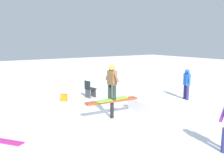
{
  "coord_description": "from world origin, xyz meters",
  "views": [
    {
      "loc": [
        5.06,
        7.55,
        2.92
      ],
      "look_at": [
        0.0,
        0.0,
        1.31
      ],
      "focal_mm": 40.0,
      "sensor_mm": 36.0,
      "label": 1
    }
  ],
  "objects_px": {
    "rail_feature": "(112,103)",
    "main_rider_on_rail": "(112,83)",
    "bystander_blue": "(187,83)",
    "backpack_on_snow": "(64,98)",
    "folding_chair": "(90,90)",
    "loose_snowboard_magenta": "(0,141)"
  },
  "relations": [
    {
      "from": "main_rider_on_rail",
      "to": "bystander_blue",
      "type": "distance_m",
      "value": 4.79
    },
    {
      "from": "folding_chair",
      "to": "main_rider_on_rail",
      "type": "bearing_deg",
      "value": 155.6
    },
    {
      "from": "rail_feature",
      "to": "main_rider_on_rail",
      "type": "height_order",
      "value": "main_rider_on_rail"
    },
    {
      "from": "folding_chair",
      "to": "backpack_on_snow",
      "type": "xyz_separation_m",
      "value": [
        1.41,
        -0.03,
        -0.24
      ]
    },
    {
      "from": "bystander_blue",
      "to": "backpack_on_snow",
      "type": "xyz_separation_m",
      "value": [
        5.2,
        -3.04,
        -0.67
      ]
    },
    {
      "from": "bystander_blue",
      "to": "backpack_on_snow",
      "type": "relative_size",
      "value": 4.41
    },
    {
      "from": "main_rider_on_rail",
      "to": "loose_snowboard_magenta",
      "type": "distance_m",
      "value": 4.17
    },
    {
      "from": "bystander_blue",
      "to": "folding_chair",
      "type": "height_order",
      "value": "bystander_blue"
    },
    {
      "from": "loose_snowboard_magenta",
      "to": "folding_chair",
      "type": "xyz_separation_m",
      "value": [
        -4.9,
        -3.46,
        0.4
      ]
    },
    {
      "from": "main_rider_on_rail",
      "to": "loose_snowboard_magenta",
      "type": "bearing_deg",
      "value": -3.84
    },
    {
      "from": "folding_chair",
      "to": "loose_snowboard_magenta",
      "type": "bearing_deg",
      "value": 116.2
    },
    {
      "from": "rail_feature",
      "to": "folding_chair",
      "type": "distance_m",
      "value": 3.59
    },
    {
      "from": "main_rider_on_rail",
      "to": "backpack_on_snow",
      "type": "bearing_deg",
      "value": -86.37
    },
    {
      "from": "rail_feature",
      "to": "folding_chair",
      "type": "relative_size",
      "value": 2.41
    },
    {
      "from": "main_rider_on_rail",
      "to": "folding_chair",
      "type": "relative_size",
      "value": 1.58
    },
    {
      "from": "bystander_blue",
      "to": "backpack_on_snow",
      "type": "distance_m",
      "value": 6.06
    },
    {
      "from": "rail_feature",
      "to": "loose_snowboard_magenta",
      "type": "relative_size",
      "value": 1.37
    },
    {
      "from": "loose_snowboard_magenta",
      "to": "backpack_on_snow",
      "type": "relative_size",
      "value": 4.55
    },
    {
      "from": "main_rider_on_rail",
      "to": "bystander_blue",
      "type": "xyz_separation_m",
      "value": [
        -4.74,
        -0.45,
        -0.51
      ]
    },
    {
      "from": "backpack_on_snow",
      "to": "bystander_blue",
      "type": "bearing_deg",
      "value": 3.87
    },
    {
      "from": "rail_feature",
      "to": "loose_snowboard_magenta",
      "type": "distance_m",
      "value": 3.99
    },
    {
      "from": "rail_feature",
      "to": "backpack_on_snow",
      "type": "distance_m",
      "value": 3.54
    }
  ]
}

